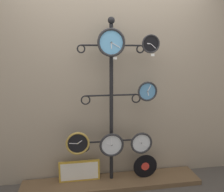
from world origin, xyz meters
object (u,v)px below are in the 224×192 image
at_px(picture_frame, 80,171).
at_px(clock_top_right, 151,44).
at_px(clock_bottom_center, 112,145).
at_px(clock_bottom_right, 141,143).
at_px(clock_bottom_left, 78,143).
at_px(clock_middle_right, 147,91).
at_px(clock_top_center, 111,43).
at_px(display_stand, 111,132).
at_px(vinyl_record, 145,166).

bearing_deg(picture_frame, clock_top_right, -6.71).
bearing_deg(clock_bottom_center, clock_bottom_right, -1.61).
height_order(clock_bottom_left, picture_frame, clock_bottom_left).
relative_size(clock_middle_right, picture_frame, 0.47).
distance_m(clock_top_right, clock_middle_right, 0.54).
xyz_separation_m(clock_top_center, clock_bottom_center, (0.01, 0.02, -1.18)).
bearing_deg(clock_bottom_left, display_stand, 15.25).
bearing_deg(clock_bottom_right, clock_bottom_center, 178.39).
bearing_deg(clock_bottom_left, clock_top_center, 0.15).
xyz_separation_m(clock_middle_right, vinyl_record, (0.01, 0.03, -0.96)).
height_order(display_stand, picture_frame, display_stand).
bearing_deg(clock_bottom_center, clock_top_center, -109.87).
distance_m(display_stand, picture_frame, 0.62).
xyz_separation_m(clock_top_right, picture_frame, (-0.82, 0.10, -1.52)).
bearing_deg(clock_bottom_left, clock_middle_right, 1.62).
bearing_deg(clock_top_right, clock_bottom_center, 178.68).
bearing_deg(vinyl_record, clock_top_center, -173.38).
xyz_separation_m(clock_middle_right, clock_bottom_center, (-0.42, -0.00, -0.63)).
xyz_separation_m(display_stand, clock_top_right, (0.43, -0.10, 1.05)).
distance_m(clock_bottom_left, clock_bottom_center, 0.40).
height_order(clock_bottom_right, vinyl_record, clock_bottom_right).
relative_size(clock_top_center, clock_middle_right, 1.31).
bearing_deg(clock_top_center, clock_bottom_left, -179.85).
relative_size(clock_top_center, vinyl_record, 1.00).
distance_m(display_stand, vinyl_record, 0.62).
bearing_deg(vinyl_record, clock_bottom_right, -149.90).
distance_m(clock_middle_right, picture_frame, 1.28).
relative_size(clock_top_right, clock_bottom_right, 0.77).
bearing_deg(clock_bottom_left, picture_frame, 84.27).
bearing_deg(clock_middle_right, clock_bottom_left, -178.38).
relative_size(clock_bottom_center, clock_bottom_right, 1.09).
distance_m(clock_bottom_left, picture_frame, 0.42).
relative_size(clock_middle_right, clock_bottom_center, 0.80).
relative_size(clock_middle_right, clock_bottom_left, 0.85).
height_order(clock_top_center, clock_middle_right, clock_top_center).
bearing_deg(picture_frame, clock_top_center, -15.64).
bearing_deg(picture_frame, display_stand, 0.57).
relative_size(clock_top_right, picture_frame, 0.42).
distance_m(display_stand, clock_top_right, 1.14).
xyz_separation_m(clock_bottom_right, vinyl_record, (0.07, 0.04, -0.33)).
distance_m(display_stand, clock_bottom_right, 0.38).
bearing_deg(clock_bottom_right, display_stand, 163.94).
bearing_deg(clock_bottom_center, picture_frame, 167.31).
bearing_deg(display_stand, clock_top_right, -13.28).
bearing_deg(vinyl_record, clock_top_right, -84.06).
relative_size(clock_bottom_right, picture_frame, 0.54).
relative_size(vinyl_record, picture_frame, 0.62).
bearing_deg(clock_middle_right, clock_top_right, -38.15).
relative_size(clock_bottom_left, clock_bottom_center, 0.94).
bearing_deg(vinyl_record, picture_frame, 176.16).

